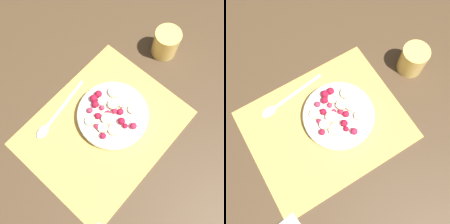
# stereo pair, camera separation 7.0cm
# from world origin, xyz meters

# --- Properties ---
(ground_plane) EXTENTS (3.00, 3.00, 0.00)m
(ground_plane) POSITION_xyz_m (0.00, 0.00, 0.00)
(ground_plane) COLOR #4C3823
(placemat) EXTENTS (0.44, 0.35, 0.01)m
(placemat) POSITION_xyz_m (0.00, 0.00, 0.00)
(placemat) COLOR #E0B251
(placemat) RESTS_ON ground_plane
(fruit_bowl) EXTENTS (0.20, 0.20, 0.05)m
(fruit_bowl) POSITION_xyz_m (0.04, 0.00, 0.02)
(fruit_bowl) COLOR white
(fruit_bowl) RESTS_ON placemat
(spoon) EXTENTS (0.22, 0.05, 0.01)m
(spoon) POSITION_xyz_m (-0.09, 0.12, 0.01)
(spoon) COLOR silver
(spoon) RESTS_ON placemat
(drinking_glass) EXTENTS (0.08, 0.08, 0.09)m
(drinking_glass) POSITION_xyz_m (0.32, 0.03, 0.04)
(drinking_glass) COLOR #F4CC66
(drinking_glass) RESTS_ON ground_plane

